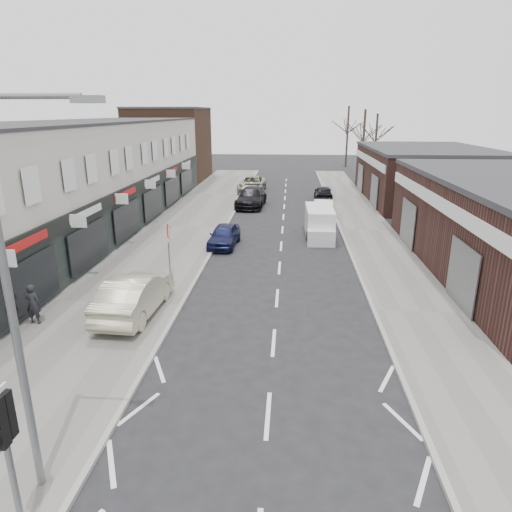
% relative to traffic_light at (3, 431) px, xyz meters
% --- Properties ---
extents(ground, '(160.00, 160.00, 0.00)m').
position_rel_traffic_light_xyz_m(ground, '(4.40, 2.02, -2.41)').
color(ground, black).
rests_on(ground, ground).
extents(pavement_left, '(5.50, 64.00, 0.12)m').
position_rel_traffic_light_xyz_m(pavement_left, '(-2.35, 24.02, -2.35)').
color(pavement_left, slate).
rests_on(pavement_left, ground).
extents(pavement_right, '(3.50, 64.00, 0.12)m').
position_rel_traffic_light_xyz_m(pavement_right, '(10.15, 24.02, -2.35)').
color(pavement_right, slate).
rests_on(pavement_right, ground).
extents(shop_terrace_left, '(8.00, 41.00, 7.10)m').
position_rel_traffic_light_xyz_m(shop_terrace_left, '(-9.10, 21.52, 1.14)').
color(shop_terrace_left, beige).
rests_on(shop_terrace_left, ground).
extents(brick_block_far, '(8.00, 10.00, 8.00)m').
position_rel_traffic_light_xyz_m(brick_block_far, '(-9.10, 47.02, 1.59)').
color(brick_block_far, '#40281B').
rests_on(brick_block_far, ground).
extents(right_unit_far, '(10.00, 16.00, 4.50)m').
position_rel_traffic_light_xyz_m(right_unit_far, '(16.90, 36.02, -0.16)').
color(right_unit_far, '#3B201A').
rests_on(right_unit_far, ground).
extents(tree_far_a, '(3.60, 3.60, 8.00)m').
position_rel_traffic_light_xyz_m(tree_far_a, '(13.40, 50.02, -2.41)').
color(tree_far_a, '#382D26').
rests_on(tree_far_a, ground).
extents(tree_far_b, '(3.60, 3.60, 7.50)m').
position_rel_traffic_light_xyz_m(tree_far_b, '(15.90, 56.02, -2.41)').
color(tree_far_b, '#382D26').
rests_on(tree_far_b, ground).
extents(tree_far_c, '(3.60, 3.60, 8.50)m').
position_rel_traffic_light_xyz_m(tree_far_c, '(12.90, 62.02, -2.41)').
color(tree_far_c, '#382D26').
rests_on(tree_far_c, ground).
extents(traffic_light, '(0.28, 0.60, 3.10)m').
position_rel_traffic_light_xyz_m(traffic_light, '(0.00, 0.00, 0.00)').
color(traffic_light, slate).
rests_on(traffic_light, pavement_left).
extents(street_lamp, '(2.23, 0.22, 8.00)m').
position_rel_traffic_light_xyz_m(street_lamp, '(-0.13, 1.22, 2.20)').
color(street_lamp, slate).
rests_on(street_lamp, pavement_left).
extents(warning_sign, '(0.12, 0.80, 2.70)m').
position_rel_traffic_light_xyz_m(warning_sign, '(-0.76, 14.02, -0.21)').
color(warning_sign, slate).
rests_on(warning_sign, pavement_left).
extents(white_van, '(1.75, 4.80, 1.86)m').
position_rel_traffic_light_xyz_m(white_van, '(6.78, 22.44, -1.54)').
color(white_van, silver).
rests_on(white_van, ground).
extents(sedan_on_pavement, '(1.92, 4.93, 1.60)m').
position_rel_traffic_light_xyz_m(sedan_on_pavement, '(-1.08, 9.79, -1.49)').
color(sedan_on_pavement, '#B6B091').
rests_on(sedan_on_pavement, pavement_left).
extents(pedestrian, '(0.59, 0.41, 1.56)m').
position_rel_traffic_light_xyz_m(pedestrian, '(-4.54, 8.64, -1.52)').
color(pedestrian, black).
rests_on(pedestrian, pavement_left).
extents(parked_car_left_a, '(1.79, 3.93, 1.31)m').
position_rel_traffic_light_xyz_m(parked_car_left_a, '(1.00, 19.82, -1.76)').
color(parked_car_left_a, '#12173B').
rests_on(parked_car_left_a, ground).
extents(parked_car_left_b, '(2.54, 5.60, 1.59)m').
position_rel_traffic_light_xyz_m(parked_car_left_b, '(1.61, 31.84, -1.62)').
color(parked_car_left_b, black).
rests_on(parked_car_left_b, ground).
extents(parked_car_left_c, '(2.76, 5.47, 1.48)m').
position_rel_traffic_light_xyz_m(parked_car_left_c, '(1.00, 39.77, -1.67)').
color(parked_car_left_c, '#A6A285').
rests_on(parked_car_left_c, ground).
extents(parked_car_right_a, '(1.71, 4.16, 1.34)m').
position_rel_traffic_light_xyz_m(parked_car_right_a, '(7.44, 28.43, -1.74)').
color(parked_car_right_a, white).
rests_on(parked_car_right_a, ground).
extents(parked_car_right_b, '(1.62, 3.92, 1.33)m').
position_rel_traffic_light_xyz_m(parked_car_right_b, '(7.90, 35.35, -1.75)').
color(parked_car_right_b, black).
rests_on(parked_car_right_b, ground).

